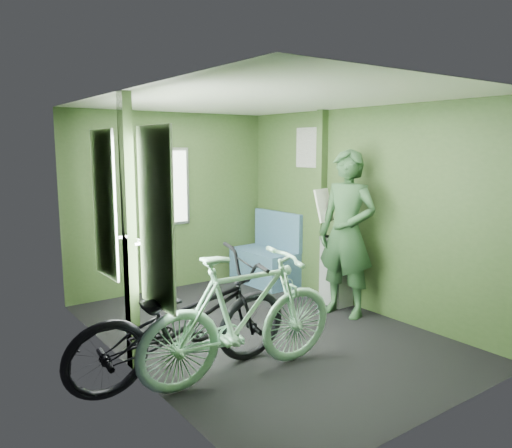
# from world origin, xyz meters

# --- Properties ---
(room) EXTENTS (4.00, 4.02, 2.31)m
(room) POSITION_xyz_m (-0.04, 0.04, 1.44)
(room) COLOR black
(room) RESTS_ON ground
(bicycle_black) EXTENTS (1.94, 0.89, 1.11)m
(bicycle_black) POSITION_xyz_m (-1.12, -0.49, 0.00)
(bicycle_black) COLOR black
(bicycle_black) RESTS_ON ground
(bicycle_mint) EXTENTS (1.82, 0.75, 1.12)m
(bicycle_mint) POSITION_xyz_m (-0.73, -0.73, 0.00)
(bicycle_mint) COLOR #9AD8B5
(bicycle_mint) RESTS_ON ground
(passenger) EXTENTS (0.59, 0.76, 1.84)m
(passenger) POSITION_xyz_m (1.08, -0.10, 0.92)
(passenger) COLOR #28492A
(passenger) RESTS_ON ground
(waste_box) EXTENTS (0.24, 0.33, 0.81)m
(waste_box) POSITION_xyz_m (1.26, 0.21, 0.41)
(waste_box) COLOR gray
(waste_box) RESTS_ON ground
(bench_seat) EXTENTS (0.56, 0.95, 0.98)m
(bench_seat) POSITION_xyz_m (1.15, 1.45, 0.29)
(bench_seat) COLOR #2B465C
(bench_seat) RESTS_ON ground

